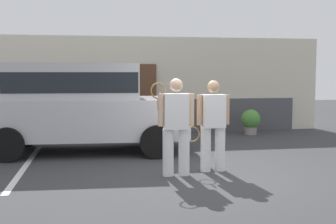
% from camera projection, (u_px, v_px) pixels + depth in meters
% --- Properties ---
extents(ground_plane, '(40.00, 40.00, 0.00)m').
position_uv_depth(ground_plane, '(206.00, 176.00, 7.79)').
color(ground_plane, '#38383A').
extents(parking_stripe_0, '(0.12, 4.40, 0.01)m').
position_uv_depth(parking_stripe_0, '(26.00, 165.00, 8.70)').
color(parking_stripe_0, silver).
rests_on(parking_stripe_0, ground_plane).
extents(house_frontage, '(10.44, 0.40, 2.93)m').
position_uv_depth(house_frontage, '(157.00, 88.00, 13.56)').
color(house_frontage, beige).
rests_on(house_frontage, ground_plane).
extents(parked_suv, '(4.69, 2.35, 2.05)m').
position_uv_depth(parked_suv, '(81.00, 103.00, 10.05)').
color(parked_suv, '#B7B7BC').
rests_on(parked_suv, ground_plane).
extents(tennis_player_man, '(0.78, 0.29, 1.74)m').
position_uv_depth(tennis_player_man, '(176.00, 125.00, 7.76)').
color(tennis_player_man, white).
rests_on(tennis_player_man, ground_plane).
extents(tennis_player_woman, '(0.89, 0.28, 1.70)m').
position_uv_depth(tennis_player_woman, '(213.00, 125.00, 8.12)').
color(tennis_player_woman, white).
rests_on(tennis_player_woman, ground_plane).
extents(potted_plant_by_porch, '(0.57, 0.57, 0.75)m').
position_uv_depth(potted_plant_by_porch, '(251.00, 121.00, 13.04)').
color(potted_plant_by_porch, gray).
rests_on(potted_plant_by_porch, ground_plane).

